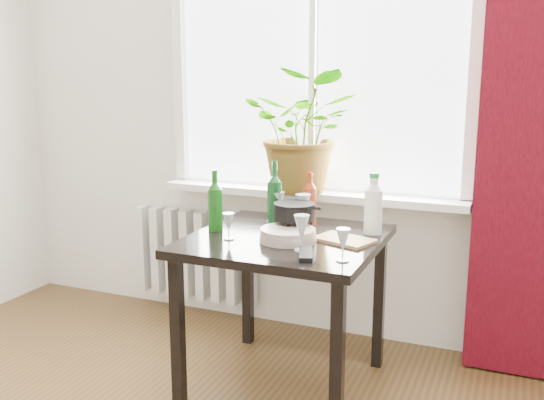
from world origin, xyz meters
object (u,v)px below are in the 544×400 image
at_px(potted_plant, 305,131).
at_px(wineglass_front_right, 302,233).
at_px(radiator, 195,254).
at_px(tv_remote, 306,254).
at_px(wineglass_far_right, 343,245).
at_px(wineglass_front_left, 229,226).
at_px(wine_bottle_left, 215,200).
at_px(wineglass_back_left, 278,208).
at_px(cleaning_bottle, 373,203).
at_px(fondue_pot, 294,219).
at_px(cutting_board, 344,240).
at_px(wineglass_back_center, 303,211).
at_px(plate_stack, 288,235).
at_px(bottle_amber, 310,198).
at_px(wine_bottle_right, 275,192).
at_px(table, 285,256).

xyz_separation_m(potted_plant, wineglass_front_right, (0.25, -0.73, -0.35)).
bearing_deg(radiator, tv_remote, -40.43).
height_order(wineglass_far_right, wineglass_front_left, wineglass_far_right).
relative_size(wineglass_far_right, tv_remote, 0.76).
bearing_deg(wine_bottle_left, radiator, 127.43).
distance_m(radiator, wineglass_back_left, 0.95).
relative_size(potted_plant, wine_bottle_left, 2.23).
xyz_separation_m(cleaning_bottle, wineglass_back_left, (-0.48, -0.01, -0.06)).
relative_size(cleaning_bottle, fondue_pot, 1.32).
xyz_separation_m(fondue_pot, cutting_board, (0.25, -0.02, -0.07)).
relative_size(cleaning_bottle, wineglass_back_center, 1.67).
relative_size(cleaning_bottle, wineglass_far_right, 2.14).
distance_m(wineglass_front_left, plate_stack, 0.27).
height_order(wineglass_far_right, plate_stack, wineglass_far_right).
bearing_deg(fondue_pot, wineglass_far_right, -29.54).
xyz_separation_m(potted_plant, cutting_board, (0.38, -0.52, -0.43)).
height_order(wine_bottle_left, fondue_pot, wine_bottle_left).
relative_size(wine_bottle_left, plate_stack, 1.14).
bearing_deg(bottle_amber, plate_stack, -87.51).
bearing_deg(wine_bottle_right, cleaning_bottle, 0.58).
bearing_deg(cleaning_bottle, cutting_board, -114.98).
relative_size(fondue_pot, tv_remote, 1.23).
height_order(wine_bottle_right, cleaning_bottle, wine_bottle_right).
relative_size(cleaning_bottle, wineglass_front_right, 1.85).
relative_size(table, wineglass_back_center, 4.87).
xyz_separation_m(potted_plant, wineglass_far_right, (0.46, -0.81, -0.36)).
bearing_deg(fondue_pot, radiator, 160.78).
distance_m(wine_bottle_right, cutting_board, 0.47).
bearing_deg(wineglass_front_right, potted_plant, 109.13).
height_order(wine_bottle_right, wineglass_back_left, wine_bottle_right).
height_order(wine_bottle_left, bottle_amber, wine_bottle_left).
relative_size(cleaning_bottle, cutting_board, 1.14).
bearing_deg(wineglass_back_left, plate_stack, -59.18).
distance_m(wineglass_back_center, cutting_board, 0.29).
xyz_separation_m(potted_plant, fondue_pot, (0.13, -0.50, -0.36)).
bearing_deg(bottle_amber, table, -94.93).
bearing_deg(bottle_amber, cutting_board, -44.40).
xyz_separation_m(wine_bottle_right, tv_remote, (0.33, -0.46, -0.15)).
height_order(wine_bottle_right, wineglass_far_right, wine_bottle_right).
height_order(potted_plant, wineglass_front_left, potted_plant).
bearing_deg(cutting_board, radiator, 151.61).
relative_size(bottle_amber, tv_remote, 1.48).
bearing_deg(cleaning_bottle, potted_plant, 143.94).
xyz_separation_m(cleaning_bottle, tv_remote, (-0.17, -0.46, -0.14)).
relative_size(wineglass_back_left, wineglass_front_left, 1.36).
bearing_deg(table, tv_remote, -53.45).
distance_m(wineglass_far_right, wineglass_back_left, 0.66).
relative_size(wineglass_front_right, plate_stack, 0.61).
bearing_deg(wine_bottle_left, bottle_amber, 37.86).
height_order(fondue_pot, tv_remote, fondue_pot).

